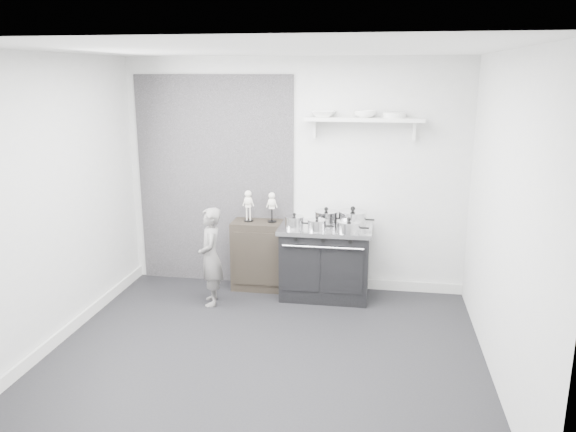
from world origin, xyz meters
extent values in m
plane|color=black|center=(0.00, 0.00, 0.00)|extent=(4.00, 4.00, 0.00)
cube|color=silver|center=(0.00, 1.80, 1.35)|extent=(4.00, 0.02, 2.70)
cube|color=silver|center=(0.00, -1.80, 1.35)|extent=(4.00, 0.02, 2.70)
cube|color=silver|center=(-2.00, 0.00, 1.35)|extent=(0.02, 3.60, 2.70)
cube|color=silver|center=(2.00, 0.00, 1.35)|extent=(0.02, 3.60, 2.70)
cube|color=silver|center=(0.00, 0.00, 2.70)|extent=(4.00, 3.60, 0.02)
cube|color=black|center=(-0.95, 1.79, 1.25)|extent=(1.90, 0.02, 2.50)
cube|color=silver|center=(1.00, 1.78, 0.06)|extent=(2.00, 0.03, 0.12)
cube|color=silver|center=(-1.98, 0.00, 0.06)|extent=(0.03, 3.60, 0.12)
cube|color=silver|center=(0.80, 1.67, 2.02)|extent=(1.30, 0.26, 0.04)
cube|color=silver|center=(0.25, 1.74, 1.90)|extent=(0.03, 0.12, 0.20)
cube|color=silver|center=(1.35, 1.74, 1.90)|extent=(0.03, 0.12, 0.20)
cube|color=black|center=(0.42, 1.48, 0.39)|extent=(0.98, 0.59, 0.79)
cube|color=silver|center=(0.42, 1.48, 0.81)|extent=(1.04, 0.63, 0.05)
cube|color=black|center=(0.18, 1.19, 0.41)|extent=(0.41, 0.02, 0.51)
cube|color=black|center=(0.65, 1.19, 0.41)|extent=(0.41, 0.02, 0.51)
cylinder|color=silver|center=(0.42, 1.16, 0.69)|extent=(0.88, 0.02, 0.02)
cylinder|color=black|center=(0.12, 1.17, 0.77)|extent=(0.04, 0.03, 0.04)
cylinder|color=black|center=(0.42, 1.17, 0.77)|extent=(0.04, 0.03, 0.04)
cylinder|color=black|center=(0.71, 1.17, 0.77)|extent=(0.04, 0.03, 0.04)
cube|color=black|center=(-0.38, 1.61, 0.41)|extent=(0.63, 0.37, 0.82)
imported|color=slate|center=(-0.81, 1.05, 0.55)|extent=(0.37, 0.46, 1.10)
cylinder|color=silver|center=(0.08, 1.36, 0.90)|extent=(0.21, 0.21, 0.12)
cylinder|color=silver|center=(0.08, 1.36, 0.96)|extent=(0.21, 0.21, 0.01)
sphere|color=black|center=(0.08, 1.36, 0.99)|extent=(0.04, 0.04, 0.04)
cylinder|color=black|center=(0.22, 1.36, 0.90)|extent=(0.10, 0.02, 0.02)
cylinder|color=silver|center=(0.41, 1.60, 0.90)|extent=(0.26, 0.26, 0.13)
cylinder|color=silver|center=(0.41, 1.60, 0.98)|extent=(0.27, 0.27, 0.01)
sphere|color=black|center=(0.41, 1.60, 1.01)|extent=(0.05, 0.05, 0.05)
cylinder|color=black|center=(0.58, 1.60, 0.90)|extent=(0.10, 0.02, 0.02)
cylinder|color=silver|center=(0.71, 1.56, 0.91)|extent=(0.31, 0.31, 0.15)
cylinder|color=silver|center=(0.71, 1.56, 1.00)|extent=(0.32, 0.32, 0.01)
sphere|color=black|center=(0.71, 1.56, 1.03)|extent=(0.06, 0.06, 0.06)
cylinder|color=black|center=(0.91, 1.56, 0.91)|extent=(0.10, 0.02, 0.02)
cylinder|color=silver|center=(0.69, 1.29, 0.89)|extent=(0.25, 0.25, 0.11)
cylinder|color=silver|center=(0.69, 1.29, 0.95)|extent=(0.26, 0.26, 0.01)
sphere|color=black|center=(0.69, 1.29, 0.98)|extent=(0.05, 0.05, 0.05)
cylinder|color=black|center=(0.85, 1.29, 0.89)|extent=(0.10, 0.02, 0.02)
cylinder|color=silver|center=(0.34, 1.30, 0.89)|extent=(0.20, 0.20, 0.11)
cylinder|color=silver|center=(0.34, 1.30, 0.95)|extent=(0.20, 0.20, 0.01)
sphere|color=black|center=(0.34, 1.30, 0.98)|extent=(0.04, 0.04, 0.04)
cylinder|color=black|center=(0.47, 1.30, 0.89)|extent=(0.10, 0.02, 0.02)
imported|color=white|center=(0.35, 1.67, 2.07)|extent=(0.28, 0.28, 0.07)
imported|color=white|center=(0.81, 1.67, 2.08)|extent=(0.24, 0.24, 0.08)
cylinder|color=silver|center=(1.13, 1.67, 2.07)|extent=(0.26, 0.26, 0.06)
camera|label=1|loc=(0.97, -4.61, 2.51)|focal=35.00mm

